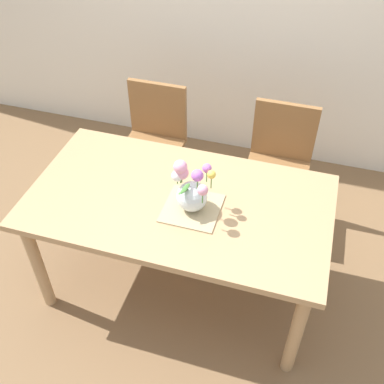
{
  "coord_description": "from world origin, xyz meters",
  "views": [
    {
      "loc": [
        0.59,
        -1.7,
        2.47
      ],
      "look_at": [
        0.09,
        -0.05,
        0.87
      ],
      "focal_mm": 43.0,
      "sensor_mm": 36.0,
      "label": 1
    }
  ],
  "objects_px": {
    "chair_left": "(154,138)",
    "dining_table": "(179,211)",
    "chair_right": "(279,160)",
    "flower_vase": "(191,191)"
  },
  "relations": [
    {
      "from": "flower_vase",
      "to": "chair_right",
      "type": "bearing_deg",
      "value": 66.53
    },
    {
      "from": "dining_table",
      "to": "chair_right",
      "type": "relative_size",
      "value": 1.83
    },
    {
      "from": "chair_left",
      "to": "flower_vase",
      "type": "height_order",
      "value": "flower_vase"
    },
    {
      "from": "dining_table",
      "to": "flower_vase",
      "type": "bearing_deg",
      "value": -28.57
    },
    {
      "from": "dining_table",
      "to": "chair_right",
      "type": "distance_m",
      "value": 0.92
    },
    {
      "from": "chair_right",
      "to": "flower_vase",
      "type": "bearing_deg",
      "value": 66.53
    },
    {
      "from": "chair_left",
      "to": "flower_vase",
      "type": "relative_size",
      "value": 3.17
    },
    {
      "from": "chair_left",
      "to": "dining_table",
      "type": "bearing_deg",
      "value": 119.59
    },
    {
      "from": "chair_right",
      "to": "flower_vase",
      "type": "relative_size",
      "value": 3.17
    },
    {
      "from": "chair_right",
      "to": "chair_left",
      "type": "bearing_deg",
      "value": 0.0
    }
  ]
}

